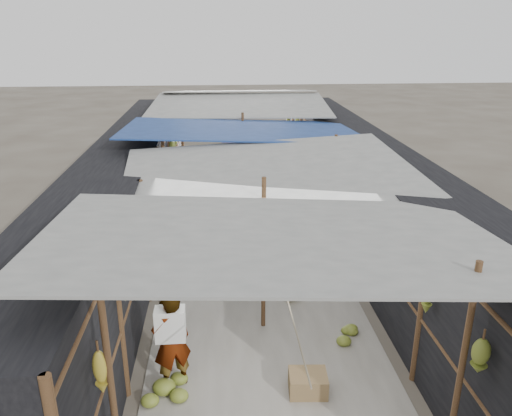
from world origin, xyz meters
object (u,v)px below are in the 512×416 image
object	(u,v)px
vendor_elderly	(171,341)
shopper_blue	(244,245)
vendor_seated	(298,234)
crate_near	(308,384)
black_basin	(277,181)

from	to	relation	value
vendor_elderly	shopper_blue	distance (m)	2.91
shopper_blue	vendor_seated	bearing A→B (deg)	55.64
vendor_elderly	crate_near	bearing A→B (deg)	147.45
crate_near	vendor_seated	size ratio (longest dim) A/B	0.52
black_basin	vendor_elderly	world-z (taller)	vendor_elderly
crate_near	vendor_elderly	xyz separation A→B (m)	(-1.83, 0.31, 0.57)
crate_near	vendor_seated	bearing A→B (deg)	86.72
vendor_elderly	vendor_seated	bearing A→B (deg)	-143.43
black_basin	shopper_blue	bearing A→B (deg)	-101.84
crate_near	vendor_seated	xyz separation A→B (m)	(0.56, 4.38, 0.34)
crate_near	shopper_blue	world-z (taller)	shopper_blue
shopper_blue	crate_near	bearing A→B (deg)	-69.72
vendor_elderly	black_basin	bearing A→B (deg)	-128.23
vendor_elderly	vendor_seated	size ratio (longest dim) A/B	1.48
black_basin	shopper_blue	distance (m)	6.88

